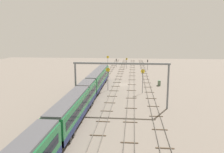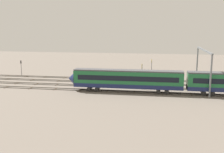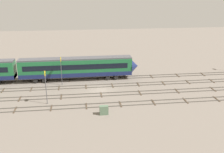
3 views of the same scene
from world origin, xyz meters
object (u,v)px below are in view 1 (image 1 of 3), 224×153
at_px(speed_sign_far_trackside, 108,75).
at_px(speed_sign_distant_end, 108,60).
at_px(speed_sign_mid_trackside, 127,62).
at_px(relay_cabinet, 159,83).
at_px(overhead_gantry, 121,74).
at_px(signal_light_trackside_approach, 116,62).
at_px(train, 77,104).
at_px(signal_light_trackside_departure, 148,63).
at_px(speed_sign_near_foreground, 143,78).

bearing_deg(speed_sign_far_trackside, speed_sign_distant_end, 6.52).
xyz_separation_m(speed_sign_mid_trackside, relay_cabinet, (-33.46, -10.54, -2.29)).
bearing_deg(speed_sign_far_trackside, relay_cabinet, -62.69).
distance_m(speed_sign_mid_trackside, speed_sign_distant_end, 8.31).
distance_m(overhead_gantry, signal_light_trackside_approach, 59.10).
relative_size(train, speed_sign_mid_trackside, 16.03).
xyz_separation_m(speed_sign_far_trackside, speed_sign_distant_end, (40.43, 4.62, -0.27)).
height_order(speed_sign_mid_trackside, speed_sign_far_trackside, speed_sign_far_trackside).
height_order(signal_light_trackside_approach, relay_cabinet, signal_light_trackside_approach).
xyz_separation_m(speed_sign_distant_end, signal_light_trackside_departure, (-4.07, -17.11, -0.81)).
bearing_deg(overhead_gantry, signal_light_trackside_approach, 5.20).
relative_size(signal_light_trackside_approach, relay_cabinet, 2.64).
height_order(signal_light_trackside_departure, relay_cabinet, signal_light_trackside_departure).
bearing_deg(speed_sign_far_trackside, speed_sign_near_foreground, -102.95).
distance_m(overhead_gantry, speed_sign_distant_end, 55.39).
height_order(train, overhead_gantry, overhead_gantry).
relative_size(speed_sign_near_foreground, speed_sign_far_trackside, 1.00).
relative_size(overhead_gantry, relay_cabinet, 12.77).
bearing_deg(signal_light_trackside_departure, signal_light_trackside_approach, 58.97).
bearing_deg(signal_light_trackside_approach, speed_sign_far_trackside, -178.54).
relative_size(overhead_gantry, signal_light_trackside_departure, 4.28).
bearing_deg(speed_sign_far_trackside, signal_light_trackside_approach, 1.46).
bearing_deg(signal_light_trackside_departure, train, 165.02).
height_order(speed_sign_far_trackside, relay_cabinet, speed_sign_far_trackside).
bearing_deg(speed_sign_near_foreground, signal_light_trackside_approach, 12.26).
height_order(train, signal_light_trackside_approach, train).
xyz_separation_m(train, speed_sign_near_foreground, (19.15, -11.91, 1.26)).
bearing_deg(relay_cabinet, speed_sign_distant_end, 29.60).
xyz_separation_m(train, speed_sign_distant_end, (61.64, 1.71, 1.07)).
distance_m(train, relay_cabinet, 33.33).
height_order(speed_sign_near_foreground, speed_sign_mid_trackside, speed_sign_near_foreground).
bearing_deg(signal_light_trackside_departure, speed_sign_far_trackside, 161.05).
xyz_separation_m(signal_light_trackside_approach, signal_light_trackside_departure, (-8.19, -13.62, 0.31)).
height_order(overhead_gantry, speed_sign_mid_trackside, overhead_gantry).
relative_size(train, overhead_gantry, 3.95).
relative_size(speed_sign_mid_trackside, speed_sign_far_trackside, 0.78).
height_order(train, speed_sign_distant_end, speed_sign_distant_end).
xyz_separation_m(speed_sign_near_foreground, speed_sign_mid_trackside, (42.85, 5.35, -0.89)).
bearing_deg(speed_sign_mid_trackside, signal_light_trackside_departure, -116.61).
distance_m(speed_sign_near_foreground, signal_light_trackside_approach, 47.72).
height_order(speed_sign_near_foreground, relay_cabinet, speed_sign_near_foreground).
xyz_separation_m(speed_sign_near_foreground, speed_sign_far_trackside, (2.07, 8.99, 0.07)).
xyz_separation_m(overhead_gantry, speed_sign_mid_trackside, (54.94, 0.57, -3.80)).
bearing_deg(signal_light_trackside_approach, relay_cabinet, -157.63).
xyz_separation_m(speed_sign_distant_end, signal_light_trackside_approach, (4.12, -3.49, -1.12)).
relative_size(train, speed_sign_far_trackside, 12.48).
bearing_deg(speed_sign_distant_end, speed_sign_mid_trackside, -87.54).
relative_size(signal_light_trackside_approach, signal_light_trackside_departure, 0.89).
bearing_deg(speed_sign_mid_trackside, overhead_gantry, -179.41).
bearing_deg(speed_sign_distant_end, train, -178.42).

